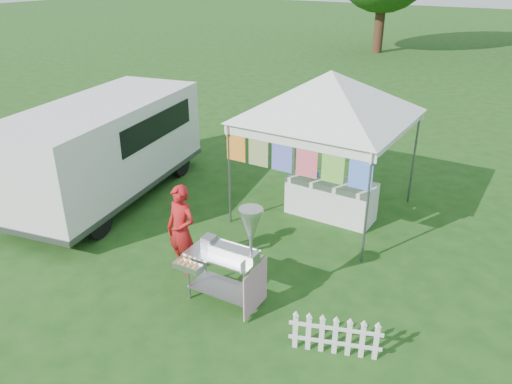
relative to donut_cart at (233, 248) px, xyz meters
The scene contains 7 objects.
ground 1.03m from the donut_cart, 139.10° to the left, with size 120.00×120.00×0.00m, color #194313.
canopy_main 4.14m from the donut_cart, 92.61° to the left, with size 4.24×4.24×3.45m.
donut_cart is the anchor object (origin of this frame).
vendor 1.34m from the donut_cart, 165.02° to the left, with size 0.58×0.38×1.58m, color #B11518.
cargo_van 5.04m from the donut_cart, 157.41° to the left, with size 3.04×5.49×2.16m.
picket_fence 1.92m from the donut_cart, ahead, with size 1.20×0.44×0.56m.
display_table 3.58m from the donut_cart, 89.21° to the left, with size 1.80×0.70×0.82m, color white.
Camera 1 is at (3.80, -5.36, 4.87)m, focal length 35.00 mm.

